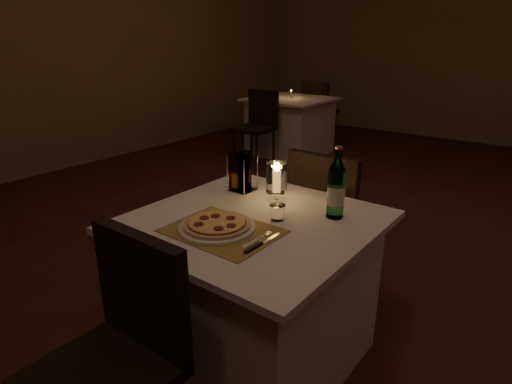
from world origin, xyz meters
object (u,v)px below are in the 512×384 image
Objects in this scene: chair_far at (329,210)px; hurricane_candle at (277,179)px; main_table at (253,290)px; tumbler at (277,213)px; water_bottle at (336,189)px; plate at (217,227)px; chair_near at (121,340)px; pizza at (217,224)px; neighbor_table_left at (290,126)px.

hurricane_candle is at bearing -94.97° from chair_far.
chair_far reaches higher than main_table.
tumbler reaches higher than main_table.
hurricane_candle reaches higher than main_table.
water_bottle reaches higher than chair_far.
hurricane_candle is at bearing 88.84° from plate.
tumbler reaches higher than plate.
hurricane_candle is (0.01, 0.42, 0.10)m from plate.
plate is at bearing -127.87° from water_bottle.
chair_near is 3.21× the size of pizza.
main_table is at bearing -59.28° from neighbor_table_left.
plate is at bearing -93.20° from chair_far.
pizza is 1.45× the size of hurricane_candle.
main_table is at bearing -149.10° from tumbler.
plate is 0.43m from hurricane_candle.
hurricane_candle is at bearing 99.96° from main_table.
water_bottle reaches higher than plate.
main_table is 0.54m from hurricane_candle.
pizza is at bearing -93.20° from chair_far.
plate is 0.27m from tumbler.
chair_near reaches higher than neighbor_table_left.
main_table is 1.11× the size of chair_far.
chair_far is at bearing 86.80° from plate.
water_bottle reaches higher than neighbor_table_left.
chair_near is 0.57m from plate.
hurricane_candle is (-0.13, 0.18, 0.08)m from tumbler.
water_bottle is (0.32, 0.42, 0.12)m from plate.
pizza is 0.28× the size of neighbor_table_left.
water_bottle is at bearing 44.82° from tumbler.
tumbler is 0.24m from hurricane_candle.
water_bottle is (0.27, 0.95, 0.32)m from chair_near.
water_bottle is at bearing 52.13° from plate.
tumbler reaches higher than neighbor_table_left.
tumbler is at bearing -135.18° from water_bottle.
neighbor_table_left is (-2.05, 3.44, 0.00)m from main_table.
water_bottle is at bearing 40.79° from main_table.
pizza is at bearing -61.15° from neighbor_table_left.
tumbler is 0.07× the size of neighbor_table_left.
main_table is 1.00× the size of neighbor_table_left.
pizza is at bearing -91.16° from hurricane_candle.
plate is at bearing 110.43° from pizza.
neighbor_table_left is (-2.05, 4.16, -0.18)m from chair_near.
water_bottle is at bearing 73.94° from chair_near.
water_bottle reaches higher than pizza.
hurricane_candle is (0.01, 0.42, 0.09)m from pizza.
chair_near is 12.84× the size of tumbler.
pizza is 3.99× the size of tumbler.
chair_near is 1.43m from chair_far.
chair_far is 0.57m from hurricane_candle.
chair_far is 12.84× the size of tumbler.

